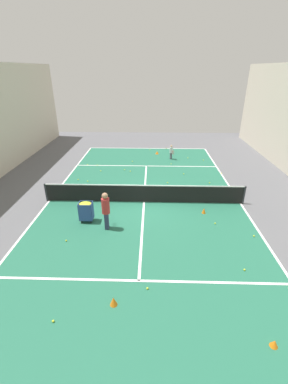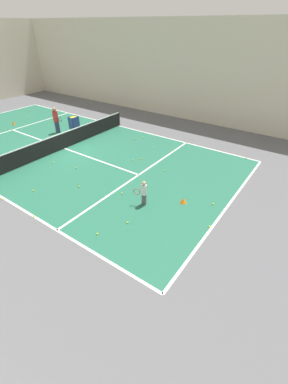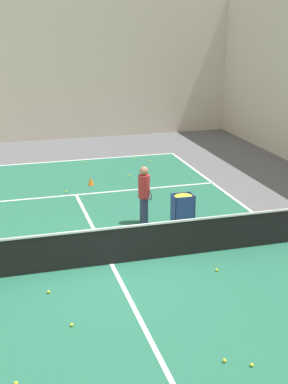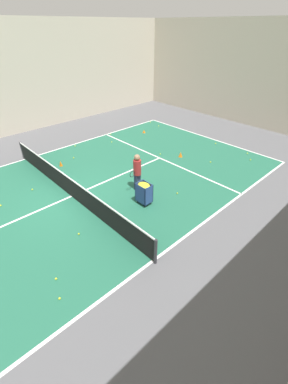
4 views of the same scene
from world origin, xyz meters
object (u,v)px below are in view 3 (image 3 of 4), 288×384
at_px(coach_at_net, 144,191).
at_px(tennis_net, 111,245).
at_px(training_cone_1, 91,181).
at_px(ball_cart, 183,204).

bearing_deg(coach_at_net, tennis_net, -35.44).
xyz_separation_m(coach_at_net, training_cone_1, (-0.84, 4.01, -0.83)).
distance_m(tennis_net, ball_cart, 3.18).
relative_size(tennis_net, coach_at_net, 6.03).
bearing_deg(training_cone_1, ball_cart, -67.97).
bearing_deg(ball_cart, coach_at_net, 151.68).
distance_m(coach_at_net, ball_cart, 1.18).
bearing_deg(ball_cart, tennis_net, -142.80).
bearing_deg(tennis_net, coach_at_net, 58.12).
relative_size(tennis_net, training_cone_1, 36.08).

